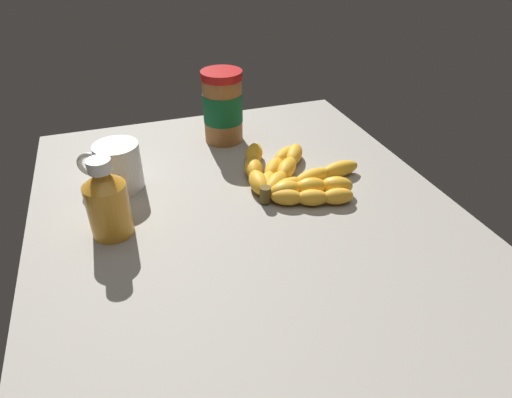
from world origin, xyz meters
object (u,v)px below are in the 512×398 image
Objects in this scene: honey_bottle at (107,201)px; peanut_butter_jar at (223,107)px; coffee_mug at (118,166)px; banana_bunch at (290,176)px.

peanut_butter_jar is at bearing 136.21° from honey_bottle.
coffee_mug is at bearing 170.39° from honey_bottle.
banana_bunch is 32.50cm from coffee_mug.
coffee_mug is at bearing -106.60° from banana_bunch.
honey_bottle is 1.17× the size of coffee_mug.
peanut_butter_jar is (-22.79, -6.93, 6.37)cm from banana_bunch.
peanut_butter_jar is 38.30cm from honey_bottle.
honey_bottle is at bearing -81.78° from banana_bunch.
banana_bunch is at bearing 73.40° from coffee_mug.
banana_bunch is 1.90× the size of honey_bottle.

